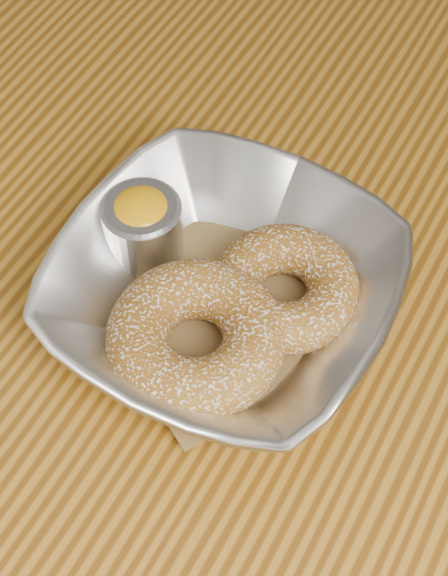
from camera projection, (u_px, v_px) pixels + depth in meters
The scene contains 6 objects.
table at pixel (251, 340), 0.68m from camera, with size 1.20×0.80×0.75m.
serving_bowl at pixel (224, 292), 0.55m from camera, with size 0.21×0.21×0.05m, color silver.
parchment at pixel (224, 306), 0.57m from camera, with size 0.14×0.14×0.00m, color olive.
donut_back at pixel (285, 288), 0.55m from camera, with size 0.09×0.09×0.03m, color #905A1B.
donut_front at pixel (196, 338), 0.53m from camera, with size 0.11×0.11×0.04m, color #905A1B.
ramekin at pixel (143, 225), 0.57m from camera, with size 0.05×0.05×0.05m.
Camera 1 is at (0.15, -0.31, 1.24)m, focal length 55.00 mm.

